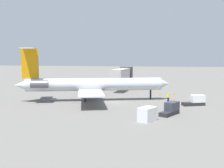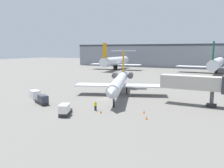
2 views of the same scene
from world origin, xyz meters
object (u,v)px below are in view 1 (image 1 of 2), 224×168
Objects in this scene: traffic_cone_near at (175,94)px; traffic_cone_mid at (174,99)px; baggage_tug_lead at (171,109)px; traffic_cone_far at (160,94)px; regional_jet at (89,84)px; ground_crew_marshaller at (168,97)px; jet_bridge at (123,74)px; cargo_container_uld at (147,114)px; baggage_tug_trailing at (196,101)px.

traffic_cone_near is 1.00× the size of traffic_cone_mid.
baggage_tug_lead is 20.23m from traffic_cone_far.
regional_jet is 17.42m from traffic_cone_far.
ground_crew_marshaller is 3.07× the size of traffic_cone_mid.
ground_crew_marshaller is at bearing -143.84° from jet_bridge.
traffic_cone_near is at bearing -8.57° from cargo_container_uld.
ground_crew_marshaller is (2.20, -15.45, -2.52)m from regional_jet.
ground_crew_marshaller is at bearing 145.23° from traffic_cone_mid.
regional_jet is at bearing 169.72° from jet_bridge.
baggage_tug_trailing reaches higher than ground_crew_marshaller.
traffic_cone_mid is at bearing 178.96° from traffic_cone_near.
traffic_cone_far is (-1.50, 3.29, 0.00)m from traffic_cone_near.
jet_bridge reaches higher than baggage_tug_lead.
traffic_cone_mid is at bearing -154.52° from traffic_cone_far.
baggage_tug_lead is 1.38× the size of cargo_container_uld.
traffic_cone_far is (-8.15, -10.12, -4.03)m from jet_bridge.
baggage_tug_trailing is at bearing -164.69° from traffic_cone_near.
traffic_cone_near is 8.11m from traffic_cone_mid.
regional_jet is 15.81m from ground_crew_marshaller.
jet_bridge is 20.25m from traffic_cone_mid.
jet_bridge is 4.54× the size of cargo_container_uld.
jet_bridge reaches higher than traffic_cone_near.
jet_bridge is 15.50m from traffic_cone_near.
cargo_container_uld is 5.52× the size of traffic_cone_far.
baggage_tug_lead is (-9.52, -15.93, -2.54)m from regional_jet.
traffic_cone_near and traffic_cone_mid have the same top height.
cargo_container_uld reaches higher than ground_crew_marshaller.
jet_bridge is at bearing 15.85° from cargo_container_uld.
cargo_container_uld is at bearing 171.43° from traffic_cone_near.
baggage_tug_trailing is at bearing -142.31° from traffic_cone_mid.
baggage_tug_lead is 13.50m from traffic_cone_mid.
jet_bridge is at bearing 23.96° from baggage_tug_lead.
traffic_cone_near is at bearing -54.36° from regional_jet.
jet_bridge is at bearing 51.17° from traffic_cone_far.
baggage_tug_trailing reaches higher than traffic_cone_mid.
cargo_container_uld is 5.52× the size of traffic_cone_near.
ground_crew_marshaller is 3.07× the size of traffic_cone_far.
regional_jet reaches higher than ground_crew_marshaller.
regional_jet is 17.80× the size of ground_crew_marshaller.
baggage_tug_lead is at bearing 153.30° from baggage_tug_trailing.
traffic_cone_far is (20.08, 2.42, -0.56)m from baggage_tug_lead.
ground_crew_marshaller is 8.59m from traffic_cone_far.
baggage_tug_trailing is at bearing -139.02° from jet_bridge.
jet_bridge is at bearing -10.28° from regional_jet.
cargo_container_uld is 5.52× the size of traffic_cone_mid.
regional_jet is 7.18× the size of baggage_tug_lead.
traffic_cone_mid is 7.32m from traffic_cone_far.
regional_jet is 54.70× the size of traffic_cone_far.
ground_crew_marshaller is at bearing -8.99° from cargo_container_uld.
jet_bridge is 8.16× the size of ground_crew_marshaller.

